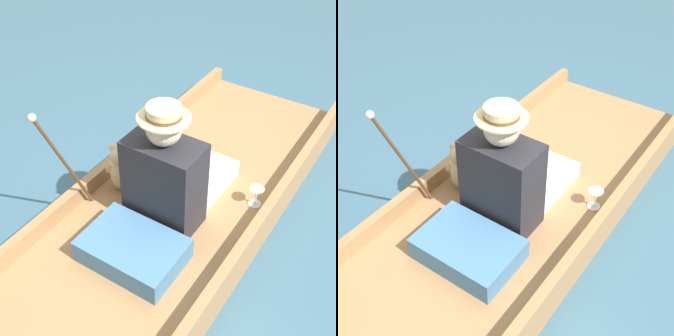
% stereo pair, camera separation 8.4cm
% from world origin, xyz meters
% --- Properties ---
extents(ground_plane, '(16.00, 16.00, 0.00)m').
position_xyz_m(ground_plane, '(0.00, 0.00, 0.00)').
color(ground_plane, '#385B70').
extents(punt_boat, '(1.14, 3.05, 0.27)m').
position_xyz_m(punt_boat, '(0.00, 0.00, 0.09)').
color(punt_boat, '#997047').
rests_on(punt_boat, ground_plane).
extents(seat_cushion, '(0.56, 0.39, 0.14)m').
position_xyz_m(seat_cushion, '(0.04, -0.58, 0.23)').
color(seat_cushion, teal).
rests_on(seat_cushion, punt_boat).
extents(seated_person, '(0.44, 0.78, 0.81)m').
position_xyz_m(seated_person, '(0.01, -0.14, 0.44)').
color(seated_person, white).
rests_on(seated_person, punt_boat).
extents(teddy_bear, '(0.25, 0.14, 0.35)m').
position_xyz_m(teddy_bear, '(-0.38, -0.14, 0.32)').
color(teddy_bear, tan).
rests_on(teddy_bear, punt_boat).
extents(wine_glass, '(0.09, 0.09, 0.13)m').
position_xyz_m(wine_glass, '(0.43, 0.19, 0.26)').
color(wine_glass, silver).
rests_on(wine_glass, punt_boat).
extents(walking_cane, '(0.04, 0.36, 0.84)m').
position_xyz_m(walking_cane, '(-0.47, -0.54, 0.64)').
color(walking_cane, brown).
rests_on(walking_cane, punt_boat).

